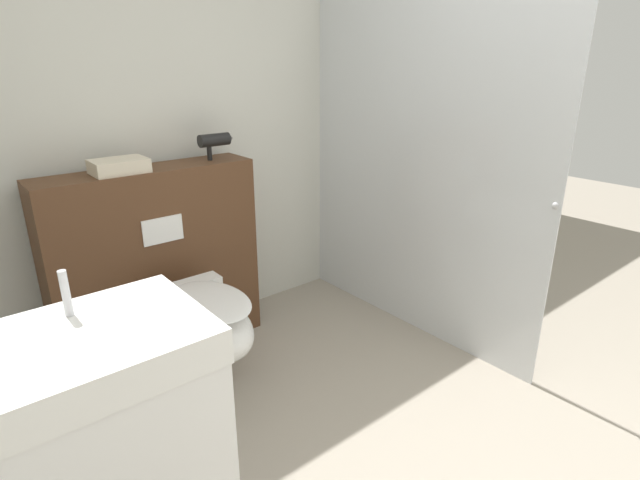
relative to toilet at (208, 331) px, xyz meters
The scene contains 7 objects.
wall_back 1.29m from the toilet, 56.83° to the left, with size 8.00×0.06×2.50m.
partition_panel 0.60m from the toilet, 89.91° to the left, with size 1.16×0.28×1.10m.
shower_glass 1.51m from the toilet, ahead, with size 0.04×1.78×2.06m.
toilet is the anchor object (origin of this frame).
sink_vanity 0.99m from the toilet, 134.63° to the right, with size 0.64×0.47×1.09m.
hair_drier 1.09m from the toilet, 53.84° to the left, with size 0.21×0.07×0.15m.
folded_towel 0.95m from the toilet, 104.14° to the left, with size 0.27×0.19×0.07m.
Camera 1 is at (-1.47, -0.74, 1.65)m, focal length 28.00 mm.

